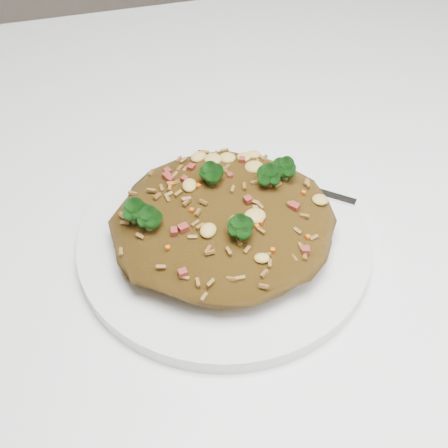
{
  "coord_description": "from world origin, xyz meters",
  "views": [
    {
      "loc": [
        -0.21,
        -0.4,
        1.16
      ],
      "look_at": [
        -0.12,
        -0.05,
        0.78
      ],
      "focal_mm": 50.0,
      "sensor_mm": 36.0,
      "label": 1
    }
  ],
  "objects_px": {
    "dining_table": "(318,248)",
    "fried_rice": "(224,215)",
    "plate": "(224,241)",
    "fork": "(280,181)"
  },
  "relations": [
    {
      "from": "dining_table",
      "to": "fried_rice",
      "type": "bearing_deg",
      "value": -156.79
    },
    {
      "from": "plate",
      "to": "fork",
      "type": "distance_m",
      "value": 0.09
    },
    {
      "from": "fork",
      "to": "plate",
      "type": "bearing_deg",
      "value": -103.42
    },
    {
      "from": "fried_rice",
      "to": "dining_table",
      "type": "bearing_deg",
      "value": 23.21
    },
    {
      "from": "dining_table",
      "to": "plate",
      "type": "xyz_separation_m",
      "value": [
        -0.12,
        -0.05,
        0.1
      ]
    },
    {
      "from": "fried_rice",
      "to": "fork",
      "type": "relative_size",
      "value": 1.39
    },
    {
      "from": "dining_table",
      "to": "plate",
      "type": "bearing_deg",
      "value": -156.64
    },
    {
      "from": "dining_table",
      "to": "fried_rice",
      "type": "height_order",
      "value": "fried_rice"
    },
    {
      "from": "dining_table",
      "to": "fork",
      "type": "height_order",
      "value": "fork"
    },
    {
      "from": "fried_rice",
      "to": "fork",
      "type": "height_order",
      "value": "fried_rice"
    }
  ]
}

